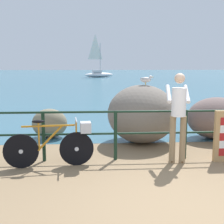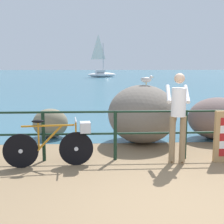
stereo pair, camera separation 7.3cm
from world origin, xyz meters
name	(u,v)px [view 1 (the left image)]	position (x,y,z in m)	size (l,w,h in m)	color
ground_plane	(108,89)	(0.00, 20.00, -0.05)	(120.00, 120.00, 0.10)	#846B4C
sea_surface	(100,75)	(0.00, 48.44, 0.00)	(120.00, 90.00, 0.01)	#38667A
promenade_railing	(151,129)	(0.00, 2.17, 0.64)	(7.32, 0.07, 1.02)	black
bicycle	(57,143)	(-1.87, 1.84, 0.46)	(1.70, 0.48, 0.92)	black
person_at_railing	(178,114)	(0.48, 1.89, 0.99)	(0.51, 0.66, 1.78)	#8C7251
breakwater_boulder_main	(142,114)	(0.04, 3.53, 0.72)	(1.71, 1.74, 1.44)	slate
breakwater_boulder_left	(50,123)	(-2.34, 4.14, 0.39)	(0.93, 0.73, 0.78)	#7C735B
breakwater_boulder_right	(217,118)	(2.07, 3.77, 0.55)	(1.57, 1.25, 1.09)	#735E59
seagull	(146,79)	(0.12, 3.49, 1.58)	(0.34, 0.13, 0.23)	gold
sailboat	(99,72)	(-0.32, 40.17, 0.71)	(4.58, 2.76, 6.16)	white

